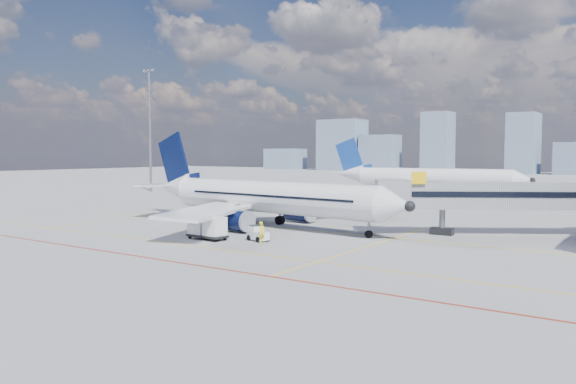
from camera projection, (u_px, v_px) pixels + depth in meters
name	position (u px, v px, depth m)	size (l,w,h in m)	color
ground	(226.00, 236.00, 54.52)	(420.00, 420.00, 0.00)	gray
apron_markings	(194.00, 241.00, 51.61)	(90.00, 35.12, 0.01)	yellow
jet_bridge	(522.00, 197.00, 55.00)	(23.55, 15.78, 6.30)	gray
floodlight_mast_nw	(150.00, 127.00, 117.43)	(3.20, 0.61, 25.45)	slate
distant_skyline	(546.00, 145.00, 212.44)	(254.24, 15.22, 30.44)	slate
main_aircraft	(262.00, 197.00, 61.84)	(36.37, 31.65, 10.76)	silver
second_aircraft	(425.00, 178.00, 107.63)	(38.66, 33.66, 11.27)	silver
baggage_tug	(258.00, 233.00, 51.63)	(2.34, 1.86, 1.44)	silver
cargo_dolly	(207.00, 227.00, 52.42)	(4.07, 2.02, 2.17)	black
belt_loader	(209.00, 219.00, 62.70)	(6.40, 2.31, 2.57)	black
ramp_worker	(262.00, 232.00, 50.47)	(0.70, 0.46, 1.92)	yellow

